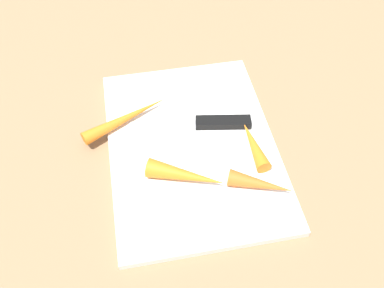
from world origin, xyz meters
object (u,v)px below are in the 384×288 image
at_px(cutting_board, 192,146).
at_px(carrot_shortest, 253,144).
at_px(knife, 215,123).
at_px(carrot_short, 261,184).
at_px(carrot_longest, 126,118).
at_px(carrot_long, 186,175).

distance_m(cutting_board, carrot_shortest, 0.10).
bearing_deg(cutting_board, knife, 125.94).
xyz_separation_m(carrot_short, carrot_shortest, (-0.07, 0.01, -0.00)).
height_order(cutting_board, knife, knife).
bearing_deg(carrot_longest, carrot_long, -85.15).
bearing_deg(knife, carrot_shortest, 137.98).
bearing_deg(carrot_longest, knife, -37.92).
distance_m(carrot_long, carrot_shortest, 0.12).
bearing_deg(cutting_board, carrot_short, 39.10).
bearing_deg(knife, cutting_board, 45.34).
relative_size(knife, carrot_long, 1.73).
relative_size(carrot_long, carrot_shortest, 1.24).
distance_m(carrot_short, carrot_long, 0.11).
distance_m(carrot_short, carrot_longest, 0.24).
bearing_deg(carrot_short, carrot_longest, 162.54).
relative_size(knife, carrot_shortest, 2.15).
relative_size(knife, carrot_short, 2.12).
height_order(carrot_shortest, carrot_longest, carrot_shortest).
height_order(carrot_short, carrot_long, carrot_long).
xyz_separation_m(carrot_short, carrot_longest, (-0.16, -0.18, -0.00)).
height_order(cutting_board, carrot_long, carrot_long).
height_order(cutting_board, carrot_short, carrot_short).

